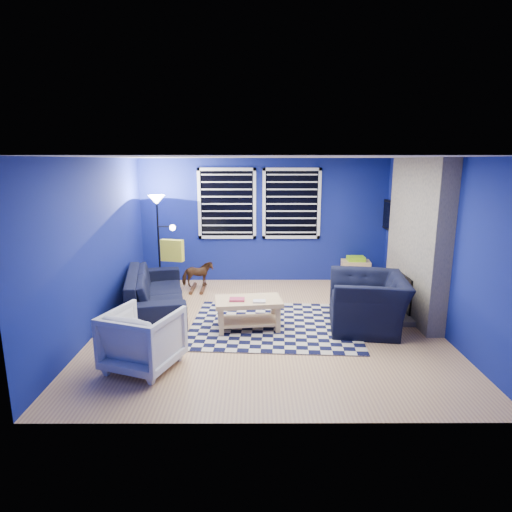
{
  "coord_description": "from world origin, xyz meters",
  "views": [
    {
      "loc": [
        -0.19,
        -6.14,
        2.46
      ],
      "look_at": [
        -0.17,
        0.3,
        1.01
      ],
      "focal_mm": 30.0,
      "sensor_mm": 36.0,
      "label": 1
    }
  ],
  "objects_px": {
    "rocking_horse": "(198,274)",
    "coffee_table": "(248,308)",
    "sofa": "(156,292)",
    "tv": "(392,217)",
    "armchair_bent": "(143,339)",
    "floor_lamp": "(158,213)",
    "armchair_big": "(368,302)",
    "cabinet": "(355,271)"
  },
  "relations": [
    {
      "from": "rocking_horse",
      "to": "coffee_table",
      "type": "height_order",
      "value": "rocking_horse"
    },
    {
      "from": "sofa",
      "to": "tv",
      "type": "bearing_deg",
      "value": -84.98
    },
    {
      "from": "armchair_bent",
      "to": "coffee_table",
      "type": "relative_size",
      "value": 0.78
    },
    {
      "from": "tv",
      "to": "floor_lamp",
      "type": "distance_m",
      "value": 4.45
    },
    {
      "from": "armchair_bent",
      "to": "rocking_horse",
      "type": "distance_m",
      "value": 3.16
    },
    {
      "from": "tv",
      "to": "armchair_big",
      "type": "xyz_separation_m",
      "value": [
        -0.96,
        -2.1,
        -1.0
      ]
    },
    {
      "from": "tv",
      "to": "armchair_big",
      "type": "distance_m",
      "value": 2.52
    },
    {
      "from": "armchair_big",
      "to": "coffee_table",
      "type": "height_order",
      "value": "armchair_big"
    },
    {
      "from": "armchair_big",
      "to": "cabinet",
      "type": "relative_size",
      "value": 2.02
    },
    {
      "from": "sofa",
      "to": "coffee_table",
      "type": "bearing_deg",
      "value": -129.89
    },
    {
      "from": "tv",
      "to": "sofa",
      "type": "xyz_separation_m",
      "value": [
        -4.28,
        -1.37,
        -1.07
      ]
    },
    {
      "from": "armchair_big",
      "to": "floor_lamp",
      "type": "height_order",
      "value": "floor_lamp"
    },
    {
      "from": "sofa",
      "to": "cabinet",
      "type": "bearing_deg",
      "value": -79.01
    },
    {
      "from": "armchair_big",
      "to": "coffee_table",
      "type": "xyz_separation_m",
      "value": [
        -1.78,
        -0.06,
        -0.06
      ]
    },
    {
      "from": "tv",
      "to": "armchair_big",
      "type": "height_order",
      "value": "tv"
    },
    {
      "from": "cabinet",
      "to": "floor_lamp",
      "type": "distance_m",
      "value": 4.07
    },
    {
      "from": "coffee_table",
      "to": "sofa",
      "type": "bearing_deg",
      "value": 152.8
    },
    {
      "from": "sofa",
      "to": "coffee_table",
      "type": "xyz_separation_m",
      "value": [
        1.55,
        -0.79,
        0.0
      ]
    },
    {
      "from": "coffee_table",
      "to": "floor_lamp",
      "type": "bearing_deg",
      "value": 130.29
    },
    {
      "from": "armchair_big",
      "to": "cabinet",
      "type": "xyz_separation_m",
      "value": [
        0.36,
        2.35,
        -0.15
      ]
    },
    {
      "from": "armchair_big",
      "to": "floor_lamp",
      "type": "distance_m",
      "value": 4.15
    },
    {
      "from": "tv",
      "to": "armchair_big",
      "type": "relative_size",
      "value": 0.82
    },
    {
      "from": "sofa",
      "to": "floor_lamp",
      "type": "xyz_separation_m",
      "value": [
        -0.17,
        1.23,
        1.16
      ]
    },
    {
      "from": "armchair_big",
      "to": "armchair_bent",
      "type": "bearing_deg",
      "value": -59.68
    },
    {
      "from": "rocking_horse",
      "to": "cabinet",
      "type": "xyz_separation_m",
      "value": [
        3.14,
        0.46,
        -0.07
      ]
    },
    {
      "from": "armchair_bent",
      "to": "cabinet",
      "type": "height_order",
      "value": "armchair_bent"
    },
    {
      "from": "tv",
      "to": "armchair_bent",
      "type": "relative_size",
      "value": 1.24
    },
    {
      "from": "tv",
      "to": "floor_lamp",
      "type": "height_order",
      "value": "floor_lamp"
    },
    {
      "from": "armchair_bent",
      "to": "coffee_table",
      "type": "distance_m",
      "value": 1.73
    },
    {
      "from": "tv",
      "to": "rocking_horse",
      "type": "relative_size",
      "value": 1.72
    },
    {
      "from": "rocking_horse",
      "to": "floor_lamp",
      "type": "height_order",
      "value": "floor_lamp"
    },
    {
      "from": "rocking_horse",
      "to": "coffee_table",
      "type": "relative_size",
      "value": 0.57
    },
    {
      "from": "sofa",
      "to": "armchair_bent",
      "type": "xyz_separation_m",
      "value": [
        0.3,
        -1.99,
        0.03
      ]
    },
    {
      "from": "sofa",
      "to": "armchair_big",
      "type": "relative_size",
      "value": 1.87
    },
    {
      "from": "sofa",
      "to": "rocking_horse",
      "type": "relative_size",
      "value": 3.91
    },
    {
      "from": "cabinet",
      "to": "rocking_horse",
      "type": "bearing_deg",
      "value": -165.24
    },
    {
      "from": "tv",
      "to": "cabinet",
      "type": "relative_size",
      "value": 1.66
    },
    {
      "from": "armchair_bent",
      "to": "floor_lamp",
      "type": "distance_m",
      "value": 3.44
    },
    {
      "from": "armchair_bent",
      "to": "armchair_big",
      "type": "bearing_deg",
      "value": -137.31
    },
    {
      "from": "armchair_bent",
      "to": "floor_lamp",
      "type": "xyz_separation_m",
      "value": [
        -0.47,
        3.22,
        1.12
      ]
    },
    {
      "from": "floor_lamp",
      "to": "sofa",
      "type": "bearing_deg",
      "value": -82.21
    },
    {
      "from": "coffee_table",
      "to": "floor_lamp",
      "type": "distance_m",
      "value": 2.89
    }
  ]
}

